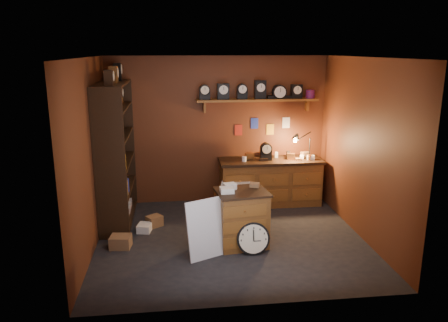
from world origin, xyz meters
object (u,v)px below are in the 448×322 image
(shelving_unit, at_px, (114,148))
(low_cabinet, at_px, (242,216))
(big_round_clock, at_px, (253,239))
(workbench, at_px, (270,179))

(shelving_unit, bearing_deg, low_cabinet, -32.03)
(shelving_unit, distance_m, low_cabinet, 2.41)
(shelving_unit, bearing_deg, big_round_clock, -36.67)
(shelving_unit, distance_m, big_round_clock, 2.74)
(low_cabinet, relative_size, big_round_clock, 1.97)
(workbench, bearing_deg, big_round_clock, -108.96)
(low_cabinet, distance_m, big_round_clock, 0.40)
(workbench, bearing_deg, low_cabinet, -115.39)
(workbench, distance_m, low_cabinet, 1.88)
(low_cabinet, bearing_deg, big_round_clock, -77.53)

